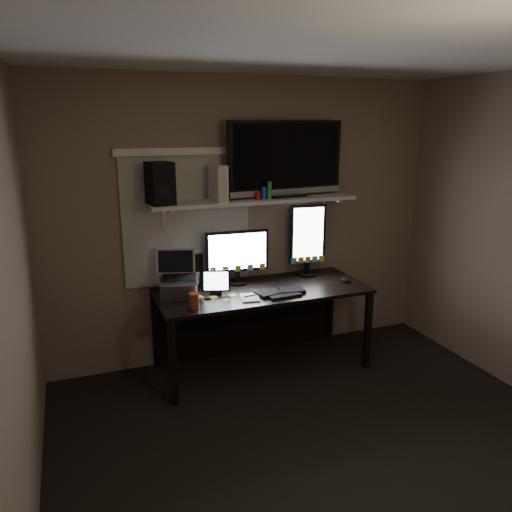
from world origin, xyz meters
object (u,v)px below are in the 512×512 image
tv (286,159)px  laptop (179,275)px  monitor_landscape (237,257)px  cup (194,301)px  speaker (160,183)px  desk (257,304)px  tablet (215,282)px  mouse (345,280)px  keyboard (280,292)px  monitor_portrait (308,240)px  game_console (218,183)px

tv → laptop: bearing=-176.7°
monitor_landscape → laptop: (-0.55, -0.14, -0.06)m
cup → tv: bearing=25.5°
speaker → desk: bearing=-13.1°
tablet → speaker: (-0.39, 0.16, 0.81)m
laptop → mouse: bearing=10.6°
mouse → keyboard: bearing=171.5°
mouse → speaker: (-1.56, 0.26, 0.90)m
monitor_portrait → speaker: bearing=-172.0°
desk → speaker: speaker is taller
tv → keyboard: bearing=-123.3°
desk → tablet: tablet is taller
cup → tablet: bearing=45.2°
keyboard → tablet: 0.55m
game_console → tablet: bearing=-125.0°
mouse → tablet: bearing=160.6°
monitor_portrait → game_console: game_console is taller
mouse → speaker: 1.82m
monitor_landscape → mouse: size_ratio=5.46×
keyboard → tablet: size_ratio=1.79×
monitor_portrait → keyboard: bearing=-133.1°
game_console → speaker: (-0.48, -0.01, 0.02)m
mouse → tv: size_ratio=0.09×
mouse → laptop: size_ratio=0.28×
monitor_landscape → tablet: (-0.26, -0.20, -0.14)m
desk → monitor_landscape: monitor_landscape is taller
tablet → keyboard: bearing=-1.2°
mouse → monitor_landscape: bearing=147.4°
monitor_landscape → tablet: 0.36m
tablet → desk: bearing=31.8°
tablet → speaker: 0.91m
monitor_landscape → game_console: game_console is taller
desk → cup: (-0.66, -0.35, 0.23)m
keyboard → game_console: size_ratio=1.43×
desk → game_console: bearing=170.1°
laptop → speaker: bearing=152.9°
monitor_portrait → mouse: monitor_portrait is taller
cup → tv: size_ratio=0.11×
laptop → speaker: 0.75m
game_console → speaker: bearing=173.9°
cup → game_console: (0.33, 0.41, 0.84)m
keyboard → mouse: mouse is taller
speaker → laptop: bearing=-53.5°
tv → game_console: size_ratio=3.65×
monitor_landscape → tablet: size_ratio=2.35×
monitor_landscape → cup: monitor_landscape is taller
keyboard → mouse: 0.67m
keyboard → game_console: game_console is taller
monitor_portrait → tablet: 1.00m
laptop → speaker: speaker is taller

